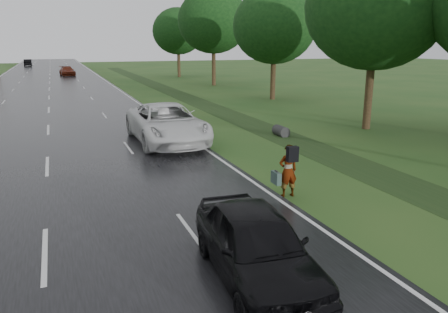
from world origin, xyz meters
TOP-DOWN VIEW (x-y plane):
  - ground at (0.00, 0.00)m, footprint 220.00×220.00m
  - road at (0.00, 45.00)m, footprint 14.00×180.00m
  - edge_stripe_east at (6.75, 45.00)m, footprint 0.12×180.00m
  - center_line at (0.00, 45.00)m, footprint 0.12×180.00m
  - drainage_ditch at (11.50, 18.71)m, footprint 2.20×120.00m
  - tree_east_b at (17.00, 10.00)m, footprint 7.60×7.60m
  - tree_east_c at (18.20, 24.00)m, footprint 7.00×7.00m
  - tree_east_d at (17.80, 38.00)m, footprint 8.00×8.00m
  - tree_east_f at (17.50, 52.00)m, footprint 7.20×7.20m
  - pedestrian at (7.18, 1.56)m, footprint 0.77×0.70m
  - white_pickup at (5.50, 10.53)m, footprint 3.12×6.69m
  - dark_sedan at (4.10, -2.68)m, footprint 2.10×4.55m
  - far_car_red at (2.49, 59.71)m, footprint 2.36×4.83m
  - far_car_dark at (-4.28, 92.20)m, footprint 1.58×4.33m

SIDE VIEW (x-z plane):
  - ground at x=0.00m, z-range 0.00..0.00m
  - road at x=0.00m, z-range 0.00..0.04m
  - drainage_ditch at x=11.50m, z-range -0.24..0.32m
  - edge_stripe_east at x=6.75m, z-range 0.04..0.05m
  - center_line at x=0.00m, z-range 0.04..0.05m
  - far_car_red at x=2.49m, z-range 0.04..1.39m
  - far_car_dark at x=-4.28m, z-range 0.04..1.46m
  - dark_sedan at x=4.10m, z-range 0.04..1.55m
  - pedestrian at x=7.18m, z-range 0.03..1.73m
  - white_pickup at x=5.50m, z-range 0.04..1.90m
  - tree_east_c at x=18.20m, z-range 1.49..10.78m
  - tree_east_f at x=17.50m, z-range 1.56..11.18m
  - tree_east_b at x=17.00m, z-range 1.63..11.74m
  - tree_east_d at x=17.80m, z-range 1.77..12.53m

